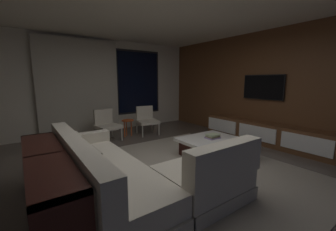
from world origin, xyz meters
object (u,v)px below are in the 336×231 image
at_px(mounted_tv, 263,87).
at_px(console_table_behind_couch, 48,182).
at_px(sectional_couch, 130,176).
at_px(book_stack_on_coffee_table, 213,136).
at_px(accent_chair_by_curtain, 106,123).
at_px(coffee_table, 214,148).
at_px(accent_chair_near_window, 146,119).
at_px(media_console, 263,133).
at_px(side_stool, 128,123).

height_order(mounted_tv, console_table_behind_couch, mounted_tv).
bearing_deg(sectional_couch, console_table_behind_couch, 171.70).
relative_size(sectional_couch, book_stack_on_coffee_table, 9.11).
relative_size(accent_chair_by_curtain, mounted_tv, 0.76).
xyz_separation_m(coffee_table, accent_chair_by_curtain, (-1.30, 2.47, 0.25)).
relative_size(accent_chair_near_window, mounted_tv, 0.76).
bearing_deg(book_stack_on_coffee_table, mounted_tv, 1.17).
distance_m(accent_chair_near_window, accent_chair_by_curtain, 1.15).
bearing_deg(accent_chair_near_window, console_table_behind_couch, -136.19).
distance_m(sectional_couch, console_table_behind_couch, 0.93).
relative_size(accent_chair_by_curtain, console_table_behind_couch, 0.37).
distance_m(media_console, mounted_tv, 1.13).
height_order(accent_chair_near_window, accent_chair_by_curtain, same).
bearing_deg(accent_chair_by_curtain, accent_chair_near_window, -2.18).
bearing_deg(media_console, mounted_tv, 47.59).
relative_size(side_stool, media_console, 0.15).
bearing_deg(mounted_tv, accent_chair_by_curtain, 143.25).
relative_size(book_stack_on_coffee_table, mounted_tv, 0.27).
relative_size(media_console, mounted_tv, 3.00).
xyz_separation_m(sectional_couch, coffee_table, (1.98, 0.34, -0.10)).
relative_size(coffee_table, mounted_tv, 1.12).
bearing_deg(accent_chair_by_curtain, mounted_tv, -36.75).
xyz_separation_m(coffee_table, book_stack_on_coffee_table, (0.05, 0.09, 0.21)).
distance_m(coffee_table, side_stool, 2.55).
bearing_deg(console_table_behind_couch, side_stool, 50.74).
xyz_separation_m(sectional_couch, accent_chair_by_curtain, (0.68, 2.81, 0.14)).
distance_m(book_stack_on_coffee_table, accent_chair_near_window, 2.34).
bearing_deg(sectional_couch, accent_chair_near_window, 56.50).
xyz_separation_m(sectional_couch, accent_chair_near_window, (1.83, 2.76, 0.14)).
distance_m(mounted_tv, console_table_behind_couch, 4.82).
bearing_deg(sectional_couch, mounted_tv, 7.04).
height_order(book_stack_on_coffee_table, console_table_behind_couch, console_table_behind_couch).
height_order(side_stool, mounted_tv, mounted_tv).
height_order(book_stack_on_coffee_table, side_stool, side_stool).
xyz_separation_m(book_stack_on_coffee_table, accent_chair_near_window, (-0.20, 2.33, 0.04)).
relative_size(accent_chair_near_window, accent_chair_by_curtain, 1.00).
xyz_separation_m(accent_chair_near_window, media_console, (1.79, -2.49, -0.18)).
distance_m(coffee_table, media_console, 1.65).
bearing_deg(sectional_couch, media_console, 4.29).
bearing_deg(side_stool, accent_chair_near_window, -1.85).
bearing_deg(accent_chair_by_curtain, book_stack_on_coffee_table, -60.35).
bearing_deg(console_table_behind_couch, accent_chair_by_curtain, 59.29).
height_order(accent_chair_by_curtain, media_console, accent_chair_by_curtain).
xyz_separation_m(sectional_couch, book_stack_on_coffee_table, (2.03, 0.43, 0.11)).
distance_m(coffee_table, console_table_behind_couch, 2.91).
distance_m(accent_chair_near_window, media_console, 3.08).
xyz_separation_m(sectional_couch, mounted_tv, (3.80, 0.47, 1.06)).
distance_m(sectional_couch, media_console, 3.63).
bearing_deg(media_console, sectional_couch, -175.71).
height_order(accent_chair_near_window, mounted_tv, mounted_tv).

